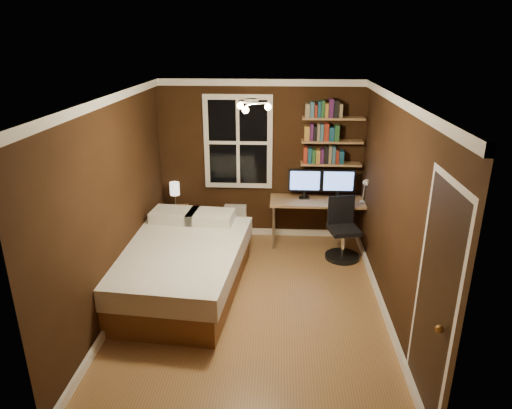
# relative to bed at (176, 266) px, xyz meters

# --- Properties ---
(floor) EXTENTS (4.20, 4.20, 0.00)m
(floor) POSITION_rel_bed_xyz_m (1.00, -0.28, -0.33)
(floor) COLOR brown
(floor) RESTS_ON ground
(wall_back) EXTENTS (3.20, 0.04, 2.50)m
(wall_back) POSITION_rel_bed_xyz_m (1.00, 1.82, 0.92)
(wall_back) COLOR black
(wall_back) RESTS_ON ground
(wall_left) EXTENTS (0.04, 4.20, 2.50)m
(wall_left) POSITION_rel_bed_xyz_m (-0.60, -0.28, 0.92)
(wall_left) COLOR black
(wall_left) RESTS_ON ground
(wall_right) EXTENTS (0.04, 4.20, 2.50)m
(wall_right) POSITION_rel_bed_xyz_m (2.60, -0.28, 0.92)
(wall_right) COLOR black
(wall_right) RESTS_ON ground
(ceiling) EXTENTS (3.20, 4.20, 0.02)m
(ceiling) POSITION_rel_bed_xyz_m (1.00, -0.28, 2.17)
(ceiling) COLOR white
(ceiling) RESTS_ON wall_back
(window) EXTENTS (1.06, 0.06, 1.46)m
(window) POSITION_rel_bed_xyz_m (0.65, 1.79, 1.22)
(window) COLOR white
(window) RESTS_ON wall_back
(door) EXTENTS (0.03, 0.82, 2.05)m
(door) POSITION_rel_bed_xyz_m (2.59, -1.83, 0.70)
(door) COLOR black
(door) RESTS_ON ground
(door_knob) EXTENTS (0.06, 0.06, 0.06)m
(door_knob) POSITION_rel_bed_xyz_m (2.55, -2.13, 0.67)
(door_knob) COLOR #BC823C
(door_knob) RESTS_ON door
(ceiling_fixture) EXTENTS (0.44, 0.44, 0.18)m
(ceiling_fixture) POSITION_rel_bed_xyz_m (1.00, -0.38, 2.07)
(ceiling_fixture) COLOR beige
(ceiling_fixture) RESTS_ON ceiling
(bookshelf_lower) EXTENTS (0.92, 0.22, 0.03)m
(bookshelf_lower) POSITION_rel_bed_xyz_m (2.08, 1.70, 0.92)
(bookshelf_lower) COLOR #9E764C
(bookshelf_lower) RESTS_ON wall_back
(books_row_lower) EXTENTS (0.60, 0.16, 0.23)m
(books_row_lower) POSITION_rel_bed_xyz_m (2.08, 1.70, 1.05)
(books_row_lower) COLOR maroon
(books_row_lower) RESTS_ON bookshelf_lower
(bookshelf_middle) EXTENTS (0.92, 0.22, 0.03)m
(bookshelf_middle) POSITION_rel_bed_xyz_m (2.08, 1.70, 1.27)
(bookshelf_middle) COLOR #9E764C
(bookshelf_middle) RESTS_ON wall_back
(books_row_middle) EXTENTS (0.48, 0.16, 0.23)m
(books_row_middle) POSITION_rel_bed_xyz_m (2.08, 1.70, 1.40)
(books_row_middle) COLOR navy
(books_row_middle) RESTS_ON bookshelf_middle
(bookshelf_upper) EXTENTS (0.92, 0.22, 0.03)m
(bookshelf_upper) POSITION_rel_bed_xyz_m (2.08, 1.70, 1.62)
(bookshelf_upper) COLOR #9E764C
(bookshelf_upper) RESTS_ON wall_back
(books_row_upper) EXTENTS (0.54, 0.16, 0.23)m
(books_row_upper) POSITION_rel_bed_xyz_m (2.08, 1.70, 1.75)
(books_row_upper) COLOR #275C2E
(books_row_upper) RESTS_ON bookshelf_upper
(bed) EXTENTS (1.83, 2.40, 0.77)m
(bed) POSITION_rel_bed_xyz_m (0.00, 0.00, 0.00)
(bed) COLOR brown
(bed) RESTS_ON ground
(nightstand) EXTENTS (0.49, 0.49, 0.51)m
(nightstand) POSITION_rel_bed_xyz_m (-0.34, 1.56, -0.07)
(nightstand) COLOR brown
(nightstand) RESTS_ON ground
(bedside_lamp) EXTENTS (0.15, 0.15, 0.44)m
(bedside_lamp) POSITION_rel_bed_xyz_m (-0.34, 1.56, 0.40)
(bedside_lamp) COLOR beige
(bedside_lamp) RESTS_ON nightstand
(radiator) EXTENTS (0.35, 0.12, 0.53)m
(radiator) POSITION_rel_bed_xyz_m (0.59, 1.72, -0.06)
(radiator) COLOR silver
(radiator) RESTS_ON ground
(desk) EXTENTS (1.52, 0.57, 0.72)m
(desk) POSITION_rel_bed_xyz_m (1.92, 1.52, 0.33)
(desk) COLOR #9E764C
(desk) RESTS_ON ground
(monitor_left) EXTENTS (0.51, 0.12, 0.47)m
(monitor_left) POSITION_rel_bed_xyz_m (1.69, 1.59, 0.63)
(monitor_left) COLOR black
(monitor_left) RESTS_ON desk
(monitor_right) EXTENTS (0.51, 0.12, 0.47)m
(monitor_right) POSITION_rel_bed_xyz_m (2.20, 1.59, 0.63)
(monitor_right) COLOR black
(monitor_right) RESTS_ON desk
(desk_lamp) EXTENTS (0.14, 0.32, 0.44)m
(desk_lamp) POSITION_rel_bed_xyz_m (2.57, 1.36, 0.61)
(desk_lamp) COLOR silver
(desk_lamp) RESTS_ON desk
(office_chair) EXTENTS (0.50, 0.50, 0.91)m
(office_chair) POSITION_rel_bed_xyz_m (2.24, 1.04, 0.01)
(office_chair) COLOR black
(office_chair) RESTS_ON ground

